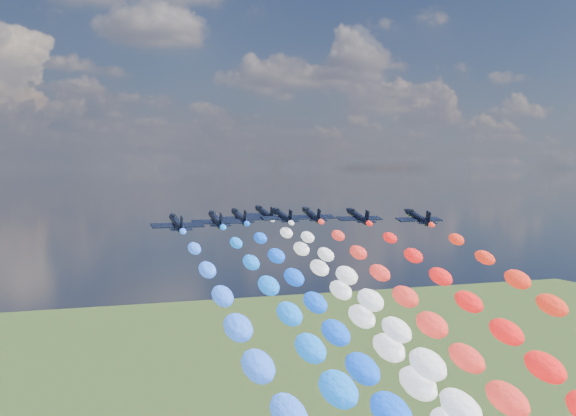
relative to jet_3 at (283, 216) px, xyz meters
name	(u,v)px	position (x,y,z in m)	size (l,w,h in m)	color
jet_0	(177,223)	(-25.76, -13.15, 0.00)	(9.79, 13.13, 2.89)	black
jet_1	(216,219)	(-16.46, -6.37, 0.00)	(9.79, 13.13, 2.89)	black
jet_2	(239,216)	(-9.39, 1.13, 0.00)	(9.79, 13.13, 2.89)	black
trail_2	(378,410)	(-9.39, -64.34, -21.71)	(5.70, 125.75, 46.83)	blue
jet_3	(283,216)	(0.00, 0.00, 0.00)	(9.79, 13.13, 2.89)	black
trail_3	(444,405)	(0.00, -65.47, -21.71)	(5.70, 125.75, 46.83)	white
jet_4	(265,213)	(-0.52, 10.92, 0.00)	(9.79, 13.13, 2.89)	black
trail_4	(401,383)	(-0.52, -54.55, -21.71)	(5.70, 125.75, 46.83)	white
jet_5	(312,215)	(7.18, 1.01, 0.00)	(9.79, 13.13, 2.89)	black
trail_5	(485,397)	(7.18, -64.46, -21.71)	(5.70, 125.75, 46.83)	red
jet_6	(358,216)	(14.67, -7.04, 0.00)	(9.79, 13.13, 2.89)	black
trail_6	(568,408)	(14.67, -72.51, -21.71)	(5.70, 125.75, 46.83)	red
jet_7	(418,217)	(25.12, -14.19, 0.00)	(9.79, 13.13, 2.89)	black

